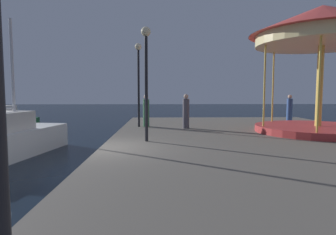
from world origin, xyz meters
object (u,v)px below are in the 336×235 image
motorboat_green (6,124)px  person_mid_promenade (146,112)px  person_far_corner (186,112)px  lamp_post_far_end (138,70)px  lamp_post_mid_promenade (146,63)px  person_by_the_water (290,110)px  sailboat_white (5,140)px  carousel (322,38)px

motorboat_green → person_mid_promenade: person_mid_promenade is taller
motorboat_green → person_far_corner: 11.33m
motorboat_green → person_mid_promenade: size_ratio=2.50×
motorboat_green → person_mid_promenade: bearing=-15.1°
lamp_post_far_end → person_far_corner: lamp_post_far_end is taller
lamp_post_far_end → person_mid_promenade: bearing=13.9°
lamp_post_mid_promenade → person_mid_promenade: bearing=92.7°
person_mid_promenade → person_by_the_water: bearing=11.8°
lamp_post_mid_promenade → sailboat_white: bearing=171.0°
lamp_post_mid_promenade → person_mid_promenade: lamp_post_mid_promenade is taller
carousel → lamp_post_mid_promenade: (-7.79, -2.21, -1.39)m
carousel → lamp_post_mid_promenade: carousel is taller
lamp_post_mid_promenade → person_far_corner: size_ratio=2.40×
lamp_post_mid_promenade → lamp_post_far_end: 4.79m
lamp_post_mid_promenade → person_by_the_water: 10.99m
lamp_post_mid_promenade → lamp_post_far_end: lamp_post_far_end is taller
lamp_post_mid_promenade → person_by_the_water: size_ratio=2.46×
sailboat_white → carousel: 14.26m
lamp_post_mid_promenade → person_far_corner: 4.84m
carousel → lamp_post_far_end: carousel is taller
person_far_corner → motorboat_green: bearing=163.4°
lamp_post_far_end → person_by_the_water: 9.57m
carousel → lamp_post_far_end: bearing=163.2°
motorboat_green → lamp_post_far_end: bearing=-16.3°
motorboat_green → lamp_post_far_end: (8.35, -2.45, 3.13)m
sailboat_white → person_by_the_water: (14.21, 5.76, 0.88)m
motorboat_green → person_far_corner: bearing=-16.6°
person_far_corner → person_mid_promenade: bearing=157.1°
motorboat_green → person_far_corner: (10.82, -3.23, 0.93)m
sailboat_white → carousel: bearing=5.5°
motorboat_green → sailboat_white: bearing=-62.7°
sailboat_white → person_mid_promenade: sailboat_white is taller
carousel → person_mid_promenade: carousel is taller
lamp_post_far_end → carousel: bearing=-16.8°
person_mid_promenade → lamp_post_far_end: bearing=-166.1°
sailboat_white → person_far_corner: size_ratio=3.70×
sailboat_white → lamp_post_mid_promenade: size_ratio=1.54×
lamp_post_mid_promenade → lamp_post_far_end: bearing=97.5°
lamp_post_far_end → sailboat_white: bearing=-143.0°
lamp_post_far_end → lamp_post_mid_promenade: bearing=-82.5°
person_far_corner → carousel: bearing=-16.4°
motorboat_green → lamp_post_mid_promenade: bearing=-38.7°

